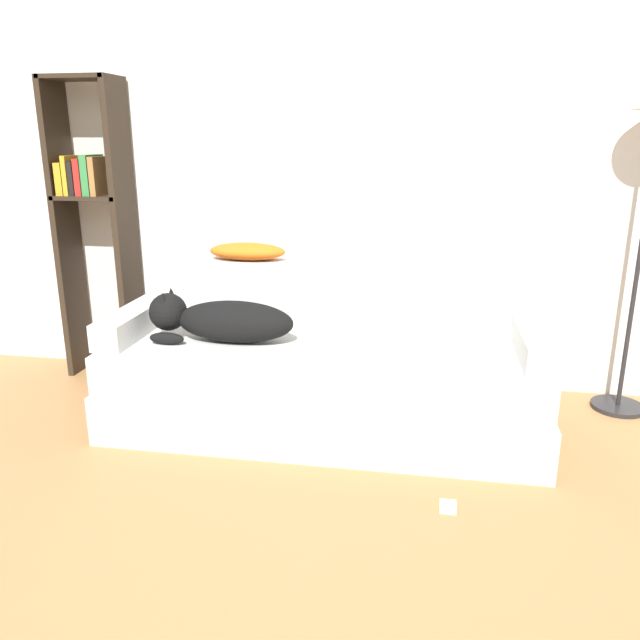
# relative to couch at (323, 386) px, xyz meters

# --- Properties ---
(wall_back) EXTENTS (7.11, 0.06, 2.70)m
(wall_back) POSITION_rel_couch_xyz_m (0.01, 0.72, 1.13)
(wall_back) COLOR silver
(wall_back) RESTS_ON ground_plane
(couch) EXTENTS (2.14, 0.83, 0.44)m
(couch) POSITION_rel_couch_xyz_m (0.00, 0.00, 0.00)
(couch) COLOR silver
(couch) RESTS_ON ground_plane
(couch_backrest) EXTENTS (2.10, 0.15, 0.34)m
(couch_backrest) POSITION_rel_couch_xyz_m (0.00, 0.35, 0.39)
(couch_backrest) COLOR silver
(couch_backrest) RESTS_ON couch
(couch_arm_left) EXTENTS (0.15, 0.64, 0.13)m
(couch_arm_left) POSITION_rel_couch_xyz_m (-0.99, -0.01, 0.29)
(couch_arm_left) COLOR silver
(couch_arm_left) RESTS_ON couch
(couch_arm_right) EXTENTS (0.15, 0.64, 0.13)m
(couch_arm_right) POSITION_rel_couch_xyz_m (0.99, -0.01, 0.29)
(couch_arm_right) COLOR silver
(couch_arm_right) RESTS_ON couch
(dog) EXTENTS (0.74, 0.24, 0.25)m
(dog) POSITION_rel_couch_xyz_m (-0.52, -0.04, 0.34)
(dog) COLOR black
(dog) RESTS_ON couch
(laptop) EXTENTS (0.38, 0.33, 0.02)m
(laptop) POSITION_rel_couch_xyz_m (0.11, -0.05, 0.23)
(laptop) COLOR silver
(laptop) RESTS_ON couch
(throw_pillow) EXTENTS (0.42, 0.21, 0.09)m
(throw_pillow) POSITION_rel_couch_xyz_m (-0.48, 0.35, 0.61)
(throw_pillow) COLOR orange
(throw_pillow) RESTS_ON couch_backrest
(bookshelf) EXTENTS (0.42, 0.26, 1.75)m
(bookshelf) POSITION_rel_couch_xyz_m (-1.47, 0.53, 0.78)
(bookshelf) COLOR #2D2319
(bookshelf) RESTS_ON ground_plane
(power_adapter) EXTENTS (0.07, 0.07, 0.03)m
(power_adapter) POSITION_rel_couch_xyz_m (0.62, -0.66, -0.20)
(power_adapter) COLOR white
(power_adapter) RESTS_ON ground_plane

